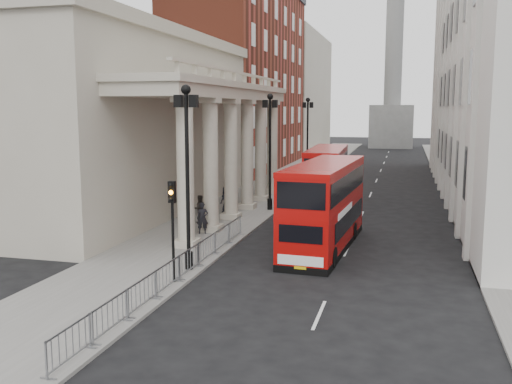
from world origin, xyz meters
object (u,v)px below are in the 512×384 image
at_px(pedestrian_a, 202,218).
at_px(pedestrian_b, 199,209).
at_px(monument_column, 394,62).
at_px(bus_near, 325,204).
at_px(lamp_post_south, 187,165).
at_px(traffic_light, 172,213).
at_px(pedestrian_c, 226,199).
at_px(bus_far, 327,176).
at_px(lamp_post_mid, 270,143).
at_px(lamp_post_north, 308,134).

bearing_deg(pedestrian_a, pedestrian_b, 92.73).
bearing_deg(monument_column, bus_near, -90.86).
height_order(monument_column, lamp_post_south, monument_column).
distance_m(traffic_light, pedestrian_c, 16.44).
bearing_deg(monument_column, bus_far, -92.43).
height_order(lamp_post_mid, pedestrian_a, lamp_post_mid).
xyz_separation_m(bus_far, pedestrian_a, (-5.63, -12.10, -1.28)).
distance_m(pedestrian_a, pedestrian_b, 3.33).
bearing_deg(traffic_light, bus_near, 56.71).
xyz_separation_m(lamp_post_north, bus_far, (3.68, -12.75, -2.59)).
height_order(lamp_post_north, pedestrian_a, lamp_post_north).
relative_size(monument_column, pedestrian_c, 28.78).
xyz_separation_m(monument_column, bus_near, (-1.23, -81.99, -13.59)).
bearing_deg(pedestrian_c, lamp_post_south, -53.93).
xyz_separation_m(lamp_post_north, bus_near, (5.37, -25.99, -2.52)).
bearing_deg(lamp_post_north, lamp_post_mid, -90.00).
distance_m(lamp_post_south, pedestrian_c, 14.82).
bearing_deg(bus_far, lamp_post_north, 103.93).
height_order(lamp_post_south, pedestrian_b, lamp_post_south).
bearing_deg(traffic_light, pedestrian_a, 102.57).
bearing_deg(lamp_post_mid, bus_near, -61.71).
relative_size(traffic_light, pedestrian_b, 2.42).
relative_size(traffic_light, bus_near, 0.40).
distance_m(lamp_post_mid, traffic_light, 18.11).
distance_m(lamp_post_south, traffic_light, 2.71).
bearing_deg(bus_near, bus_far, 101.06).
bearing_deg(pedestrian_a, traffic_light, -98.07).
xyz_separation_m(bus_near, bus_far, (-1.69, 13.23, -0.07)).
xyz_separation_m(lamp_post_north, traffic_light, (0.10, -34.02, -1.80)).
xyz_separation_m(lamp_post_north, pedestrian_c, (-2.68, -17.94, -3.85)).
height_order(bus_near, bus_far, bus_near).
bearing_deg(bus_near, lamp_post_mid, 122.07).
relative_size(lamp_post_mid, lamp_post_north, 1.00).
distance_m(monument_column, lamp_post_south, 88.94).
xyz_separation_m(lamp_post_south, bus_near, (5.37, 6.01, -2.52)).
bearing_deg(lamp_post_south, pedestrian_b, 107.74).
bearing_deg(pedestrian_c, lamp_post_mid, 61.21).
bearing_deg(bus_far, pedestrian_a, -117.12).
bearing_deg(pedestrian_a, bus_near, -29.44).
xyz_separation_m(bus_near, pedestrian_b, (-8.64, 4.19, -1.38)).
distance_m(bus_far, pedestrian_c, 8.31).
xyz_separation_m(pedestrian_a, pedestrian_c, (-0.74, 6.91, 0.02)).
bearing_deg(lamp_post_north, lamp_post_south, -90.00).
xyz_separation_m(bus_near, pedestrian_a, (-7.32, 1.13, -1.35)).
height_order(lamp_post_south, pedestrian_a, lamp_post_south).
relative_size(pedestrian_a, pedestrian_c, 0.98).
relative_size(lamp_post_mid, pedestrian_b, 4.68).
height_order(lamp_post_north, pedestrian_b, lamp_post_north).
bearing_deg(lamp_post_south, bus_far, 79.17).
distance_m(monument_column, lamp_post_north, 57.46).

